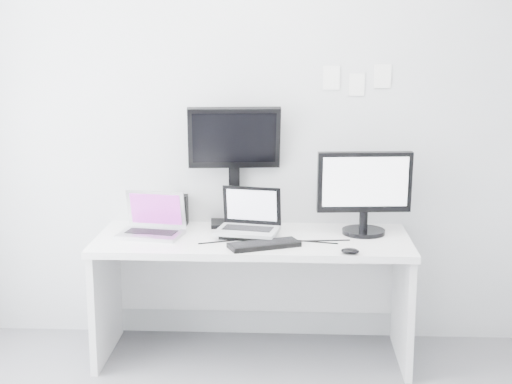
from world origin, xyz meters
The scene contains 12 objects.
back_wall centered at (0.00, 1.60, 1.35)m, with size 3.60×3.60×0.00m, color #B4B6B8.
desk centered at (0.00, 1.25, 0.36)m, with size 1.80×0.70×0.73m, color white.
macbook centered at (-0.59, 1.24, 0.86)m, with size 0.35×0.26×0.26m, color #A6A6AB.
speaker centered at (-0.46, 1.52, 0.82)m, with size 0.09×0.09×0.18m, color black.
dell_laptop centered at (-0.03, 1.25, 0.87)m, with size 0.34×0.27×0.29m, color #A8ABAF.
rear_monitor centered at (-0.13, 1.53, 1.10)m, with size 0.55×0.20×0.75m, color black.
samsung_monitor centered at (0.64, 1.36, 0.98)m, with size 0.55×0.25×0.50m, color black.
keyboard centered at (0.07, 1.05, 0.74)m, with size 0.39×0.14×0.03m, color black.
mouse centered at (0.53, 0.94, 0.75)m, with size 0.10×0.06×0.03m, color black.
wall_note_0 centered at (0.45, 1.59, 1.62)m, with size 0.10×0.00×0.14m, color white.
wall_note_1 centered at (0.60, 1.59, 1.58)m, with size 0.09×0.00×0.13m, color white.
wall_note_2 centered at (0.75, 1.59, 1.63)m, with size 0.10×0.00×0.14m, color white.
Camera 1 is at (0.22, -2.87, 1.86)m, focal length 52.32 mm.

